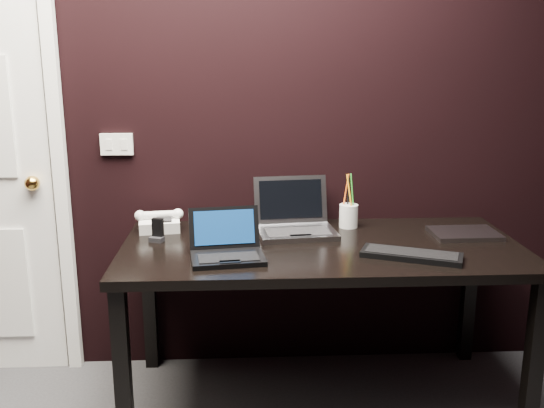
{
  "coord_description": "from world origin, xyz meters",
  "views": [
    {
      "loc": [
        -0.04,
        -1.05,
        1.53
      ],
      "look_at": [
        0.08,
        1.35,
        0.93
      ],
      "focal_mm": 40.0,
      "sensor_mm": 36.0,
      "label": 1
    }
  ],
  "objects_px": {
    "mobile_phone": "(157,233)",
    "netbook": "(227,249)",
    "pen_cup": "(349,215)",
    "desk": "(321,261)",
    "silver_laptop": "(295,223)",
    "ext_keyboard": "(411,255)",
    "desk_phone": "(159,222)",
    "closed_laptop": "(464,233)"
  },
  "relations": [
    {
      "from": "netbook",
      "to": "mobile_phone",
      "type": "distance_m",
      "value": 0.39
    },
    {
      "from": "desk",
      "to": "mobile_phone",
      "type": "distance_m",
      "value": 0.72
    },
    {
      "from": "ext_keyboard",
      "to": "closed_laptop",
      "type": "xyz_separation_m",
      "value": [
        0.32,
        0.29,
        -0.0
      ]
    },
    {
      "from": "netbook",
      "to": "pen_cup",
      "type": "bearing_deg",
      "value": 36.4
    },
    {
      "from": "ext_keyboard",
      "to": "desk_phone",
      "type": "xyz_separation_m",
      "value": [
        -1.05,
        0.44,
        0.03
      ]
    },
    {
      "from": "ext_keyboard",
      "to": "netbook",
      "type": "bearing_deg",
      "value": 177.18
    },
    {
      "from": "desk",
      "to": "ext_keyboard",
      "type": "height_order",
      "value": "ext_keyboard"
    },
    {
      "from": "silver_laptop",
      "to": "mobile_phone",
      "type": "distance_m",
      "value": 0.61
    },
    {
      "from": "mobile_phone",
      "to": "netbook",
      "type": "bearing_deg",
      "value": -38.1
    },
    {
      "from": "netbook",
      "to": "mobile_phone",
      "type": "relative_size",
      "value": 3.16
    },
    {
      "from": "ext_keyboard",
      "to": "pen_cup",
      "type": "bearing_deg",
      "value": 111.42
    },
    {
      "from": "silver_laptop",
      "to": "ext_keyboard",
      "type": "xyz_separation_m",
      "value": [
        0.43,
        -0.37,
        -0.03
      ]
    },
    {
      "from": "silver_laptop",
      "to": "closed_laptop",
      "type": "bearing_deg",
      "value": -6.38
    },
    {
      "from": "closed_laptop",
      "to": "silver_laptop",
      "type": "bearing_deg",
      "value": 173.62
    },
    {
      "from": "closed_laptop",
      "to": "pen_cup",
      "type": "xyz_separation_m",
      "value": [
        -0.5,
        0.16,
        0.05
      ]
    },
    {
      "from": "desk",
      "to": "netbook",
      "type": "xyz_separation_m",
      "value": [
        -0.4,
        -0.16,
        0.12
      ]
    },
    {
      "from": "desk",
      "to": "silver_laptop",
      "type": "relative_size",
      "value": 4.55
    },
    {
      "from": "silver_laptop",
      "to": "closed_laptop",
      "type": "relative_size",
      "value": 1.27
    },
    {
      "from": "silver_laptop",
      "to": "ext_keyboard",
      "type": "bearing_deg",
      "value": -40.55
    },
    {
      "from": "ext_keyboard",
      "to": "desk_phone",
      "type": "relative_size",
      "value": 1.84
    },
    {
      "from": "desk",
      "to": "silver_laptop",
      "type": "xyz_separation_m",
      "value": [
        -0.1,
        0.18,
        0.12
      ]
    },
    {
      "from": "silver_laptop",
      "to": "closed_laptop",
      "type": "xyz_separation_m",
      "value": [
        0.75,
        -0.08,
        -0.03
      ]
    },
    {
      "from": "desk",
      "to": "pen_cup",
      "type": "xyz_separation_m",
      "value": [
        0.16,
        0.26,
        0.14
      ]
    },
    {
      "from": "closed_laptop",
      "to": "mobile_phone",
      "type": "relative_size",
      "value": 2.96
    },
    {
      "from": "ext_keyboard",
      "to": "mobile_phone",
      "type": "height_order",
      "value": "mobile_phone"
    },
    {
      "from": "pen_cup",
      "to": "ext_keyboard",
      "type": "bearing_deg",
      "value": -68.58
    },
    {
      "from": "ext_keyboard",
      "to": "mobile_phone",
      "type": "bearing_deg",
      "value": 165.16
    },
    {
      "from": "ext_keyboard",
      "to": "mobile_phone",
      "type": "distance_m",
      "value": 1.08
    },
    {
      "from": "desk",
      "to": "ext_keyboard",
      "type": "bearing_deg",
      "value": -30.0
    },
    {
      "from": "closed_laptop",
      "to": "desk_phone",
      "type": "height_order",
      "value": "desk_phone"
    },
    {
      "from": "desk_phone",
      "to": "pen_cup",
      "type": "height_order",
      "value": "pen_cup"
    },
    {
      "from": "closed_laptop",
      "to": "ext_keyboard",
      "type": "bearing_deg",
      "value": -138.07
    },
    {
      "from": "desk",
      "to": "closed_laptop",
      "type": "xyz_separation_m",
      "value": [
        0.65,
        0.09,
        0.09
      ]
    },
    {
      "from": "netbook",
      "to": "mobile_phone",
      "type": "bearing_deg",
      "value": 141.9
    },
    {
      "from": "desk_phone",
      "to": "pen_cup",
      "type": "relative_size",
      "value": 0.88
    },
    {
      "from": "netbook",
      "to": "desk_phone",
      "type": "distance_m",
      "value": 0.51
    },
    {
      "from": "desk_phone",
      "to": "pen_cup",
      "type": "bearing_deg",
      "value": 0.49
    },
    {
      "from": "desk",
      "to": "ext_keyboard",
      "type": "distance_m",
      "value": 0.4
    },
    {
      "from": "silver_laptop",
      "to": "closed_laptop",
      "type": "height_order",
      "value": "silver_laptop"
    },
    {
      "from": "desk",
      "to": "mobile_phone",
      "type": "bearing_deg",
      "value": 173.32
    },
    {
      "from": "desk",
      "to": "mobile_phone",
      "type": "height_order",
      "value": "mobile_phone"
    },
    {
      "from": "silver_laptop",
      "to": "pen_cup",
      "type": "bearing_deg",
      "value": 16.76
    }
  ]
}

